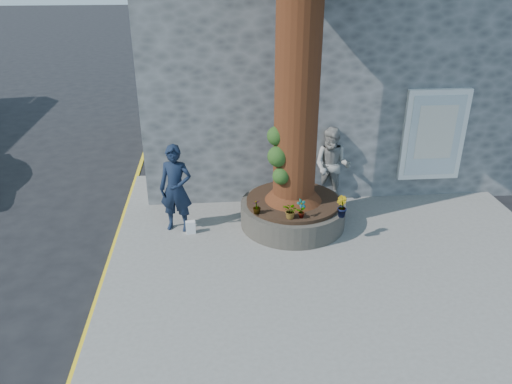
{
  "coord_description": "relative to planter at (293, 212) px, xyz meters",
  "views": [
    {
      "loc": [
        -0.85,
        -7.66,
        5.53
      ],
      "look_at": [
        -0.07,
        1.33,
        1.25
      ],
      "focal_mm": 35.0,
      "sensor_mm": 36.0,
      "label": 1
    }
  ],
  "objects": [
    {
      "name": "man",
      "position": [
        -2.52,
        -0.0,
        0.67
      ],
      "size": [
        0.79,
        0.61,
        1.92
      ],
      "primitive_type": "imported",
      "rotation": [
        0.0,
        0.0,
        -0.23
      ],
      "color": "black",
      "rests_on": "pavement"
    },
    {
      "name": "stone_shop",
      "position": [
        1.7,
        5.2,
        2.75
      ],
      "size": [
        10.3,
        8.3,
        6.3
      ],
      "color": "#4D4F52",
      "rests_on": "ground"
    },
    {
      "name": "plant_b",
      "position": [
        0.85,
        -0.85,
        0.53
      ],
      "size": [
        0.31,
        0.31,
        0.43
      ],
      "primitive_type": "imported",
      "rotation": [
        0.0,
        0.0,
        1.96
      ],
      "color": "gray",
      "rests_on": "planter"
    },
    {
      "name": "ground",
      "position": [
        -0.8,
        -2.0,
        -0.41
      ],
      "size": [
        120.0,
        120.0,
        0.0
      ],
      "primitive_type": "plane",
      "color": "black",
      "rests_on": "ground"
    },
    {
      "name": "plant_d",
      "position": [
        -0.18,
        -0.85,
        0.48
      ],
      "size": [
        0.42,
        0.41,
        0.34
      ],
      "primitive_type": "imported",
      "rotation": [
        0.0,
        0.0,
        5.56
      ],
      "color": "gray",
      "rests_on": "planter"
    },
    {
      "name": "woman",
      "position": [
        1.08,
        1.04,
        0.63
      ],
      "size": [
        1.12,
        1.04,
        1.85
      ],
      "primitive_type": "imported",
      "rotation": [
        0.0,
        0.0,
        -0.49
      ],
      "color": "#989791",
      "rests_on": "pavement"
    },
    {
      "name": "shopping_bag",
      "position": [
        -2.25,
        -0.23,
        -0.15
      ],
      "size": [
        0.21,
        0.15,
        0.28
      ],
      "primitive_type": "cube",
      "rotation": [
        0.0,
        0.0,
        0.14
      ],
      "color": "white",
      "rests_on": "pavement"
    },
    {
      "name": "pavement",
      "position": [
        0.7,
        -1.0,
        -0.35
      ],
      "size": [
        9.0,
        8.0,
        0.12
      ],
      "primitive_type": "cube",
      "color": "slate",
      "rests_on": "ground"
    },
    {
      "name": "plant_a",
      "position": [
        0.03,
        -0.85,
        0.51
      ],
      "size": [
        0.26,
        0.23,
        0.41
      ],
      "primitive_type": "imported",
      "rotation": [
        0.0,
        0.0,
        0.49
      ],
      "color": "gray",
      "rests_on": "planter"
    },
    {
      "name": "planter",
      "position": [
        0.0,
        0.0,
        0.0
      ],
      "size": [
        2.3,
        2.3,
        0.6
      ],
      "color": "black",
      "rests_on": "pavement"
    },
    {
      "name": "yellow_line",
      "position": [
        -3.85,
        -1.0,
        -0.41
      ],
      "size": [
        0.1,
        30.0,
        0.01
      ],
      "primitive_type": "cube",
      "color": "yellow",
      "rests_on": "ground"
    },
    {
      "name": "plant_c",
      "position": [
        -0.85,
        -0.58,
        0.46
      ],
      "size": [
        0.23,
        0.23,
        0.3
      ],
      "primitive_type": "imported",
      "rotation": [
        0.0,
        0.0,
        3.67
      ],
      "color": "gray",
      "rests_on": "planter"
    }
  ]
}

